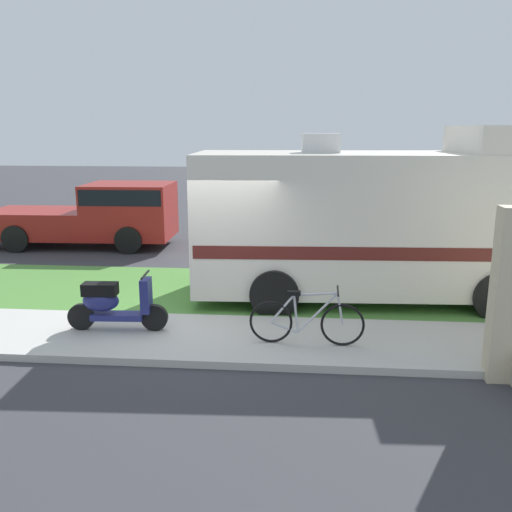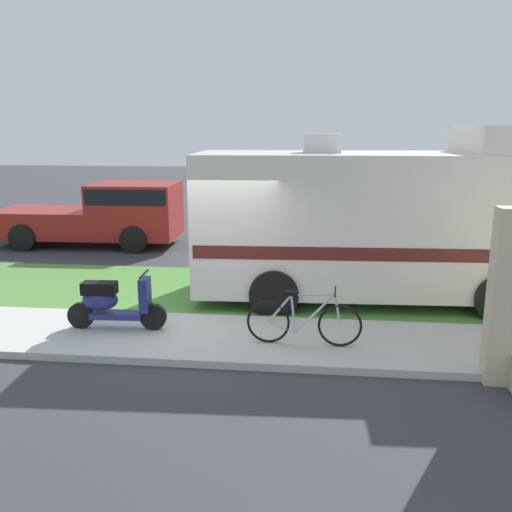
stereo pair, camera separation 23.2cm
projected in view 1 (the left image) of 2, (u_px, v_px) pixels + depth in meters
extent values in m
plane|color=#38383D|center=(209.00, 317.00, 9.99)|extent=(80.00, 80.00, 0.00)
cube|color=beige|center=(197.00, 338.00, 8.81)|extent=(24.00, 2.00, 0.12)
cube|color=#4C8438|center=(221.00, 291.00, 11.44)|extent=(24.00, 3.40, 0.08)
cube|color=silver|center=(371.00, 221.00, 10.66)|extent=(6.90, 2.66, 2.63)
cube|color=silver|center=(510.00, 139.00, 10.19)|extent=(1.90, 2.32, 0.50)
cube|color=#591E19|center=(370.00, 241.00, 10.75)|extent=(6.77, 2.68, 0.24)
cube|color=silver|center=(321.00, 143.00, 10.36)|extent=(0.73, 0.63, 0.36)
cylinder|color=black|center=(457.00, 265.00, 11.93)|extent=(0.91, 0.32, 0.90)
cylinder|color=black|center=(497.00, 296.00, 9.73)|extent=(0.91, 0.32, 0.90)
cylinder|color=black|center=(275.00, 264.00, 12.10)|extent=(0.91, 0.32, 0.90)
cylinder|color=black|center=(274.00, 294.00, 9.90)|extent=(0.91, 0.32, 0.90)
cylinder|color=black|center=(155.00, 318.00, 8.96)|extent=(0.44, 0.12, 0.44)
cylinder|color=black|center=(81.00, 317.00, 9.00)|extent=(0.44, 0.12, 0.44)
cube|color=navy|center=(118.00, 316.00, 8.98)|extent=(0.87, 0.33, 0.10)
cube|color=black|center=(100.00, 289.00, 8.88)|extent=(0.57, 0.29, 0.20)
ellipsoid|color=navy|center=(101.00, 301.00, 8.93)|extent=(0.62, 0.33, 0.36)
cube|color=navy|center=(146.00, 295.00, 8.88)|extent=(0.16, 0.33, 0.56)
cylinder|color=black|center=(145.00, 275.00, 8.80)|extent=(0.06, 0.50, 0.04)
sphere|color=white|center=(146.00, 285.00, 8.84)|extent=(0.12, 0.12, 0.12)
torus|color=black|center=(343.00, 325.00, 8.30)|extent=(0.67, 0.06, 0.67)
torus|color=black|center=(271.00, 322.00, 8.42)|extent=(0.67, 0.06, 0.67)
cylinder|color=silver|center=(317.00, 313.00, 8.30)|extent=(0.62, 0.06, 0.68)
cylinder|color=silver|center=(296.00, 314.00, 8.35)|extent=(0.10, 0.04, 0.61)
cylinder|color=silver|center=(316.00, 294.00, 8.24)|extent=(0.66, 0.06, 0.09)
cylinder|color=silver|center=(284.00, 327.00, 8.42)|extent=(0.43, 0.05, 0.19)
cylinder|color=silver|center=(282.00, 309.00, 8.35)|extent=(0.38, 0.05, 0.47)
cylinder|color=silver|center=(340.00, 309.00, 8.24)|extent=(0.12, 0.04, 0.51)
cube|color=black|center=(294.00, 293.00, 8.27)|extent=(0.20, 0.11, 0.06)
cylinder|color=black|center=(338.00, 291.00, 8.18)|extent=(0.05, 0.52, 0.03)
cube|color=maroon|center=(130.00, 211.00, 15.78)|extent=(2.45, 2.01, 1.56)
cube|color=black|center=(130.00, 194.00, 15.67)|extent=(2.33, 2.03, 0.44)
cube|color=maroon|center=(42.00, 223.00, 16.02)|extent=(2.99, 2.03, 0.77)
cylinder|color=black|center=(146.00, 228.00, 16.83)|extent=(0.77, 0.26, 0.76)
cylinder|color=black|center=(129.00, 240.00, 15.01)|extent=(0.77, 0.26, 0.76)
cylinder|color=black|center=(45.00, 227.00, 17.01)|extent=(0.77, 0.26, 0.76)
cylinder|color=black|center=(16.00, 239.00, 15.20)|extent=(0.77, 0.26, 0.76)
cylinder|color=brown|center=(498.00, 345.00, 8.18)|extent=(0.08, 0.08, 0.18)
cylinder|color=brown|center=(499.00, 338.00, 8.15)|extent=(0.04, 0.04, 0.04)
cylinder|color=black|center=(499.00, 336.00, 8.15)|extent=(0.04, 0.04, 0.01)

